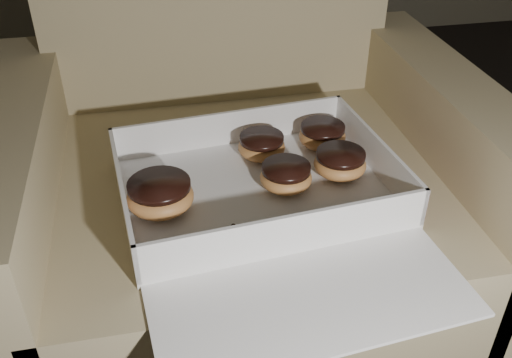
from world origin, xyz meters
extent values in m
cube|color=tan|center=(-0.55, 0.73, 0.19)|extent=(0.64, 0.64, 0.38)
cube|color=tan|center=(-0.90, 0.73, 0.25)|extent=(0.11, 0.64, 0.50)
cube|color=tan|center=(-0.20, 0.73, 0.25)|extent=(0.11, 0.64, 0.50)
cube|color=white|center=(-0.55, 0.64, 0.38)|extent=(0.42, 0.34, 0.01)
cube|color=white|center=(-0.57, 0.79, 0.41)|extent=(0.40, 0.04, 0.06)
cube|color=white|center=(-0.54, 0.50, 0.41)|extent=(0.40, 0.04, 0.06)
cube|color=white|center=(-0.75, 0.62, 0.41)|extent=(0.03, 0.30, 0.06)
cube|color=white|center=(-0.36, 0.66, 0.41)|extent=(0.03, 0.30, 0.06)
cube|color=#B84A67|center=(-0.35, 0.66, 0.41)|extent=(0.03, 0.29, 0.05)
cube|color=white|center=(-0.53, 0.41, 0.38)|extent=(0.40, 0.21, 0.01)
ellipsoid|color=#CF8948|center=(-0.51, 0.64, 0.40)|extent=(0.08, 0.08, 0.04)
cylinder|color=black|center=(-0.51, 0.64, 0.42)|extent=(0.07, 0.07, 0.01)
ellipsoid|color=#CF8948|center=(-0.52, 0.73, 0.40)|extent=(0.08, 0.08, 0.04)
cylinder|color=black|center=(-0.52, 0.73, 0.42)|extent=(0.07, 0.07, 0.01)
ellipsoid|color=#CF8948|center=(-0.42, 0.74, 0.40)|extent=(0.08, 0.08, 0.04)
cylinder|color=black|center=(-0.42, 0.74, 0.42)|extent=(0.07, 0.07, 0.01)
ellipsoid|color=#CF8948|center=(-0.69, 0.62, 0.41)|extent=(0.10, 0.10, 0.05)
cylinder|color=black|center=(-0.69, 0.62, 0.43)|extent=(0.09, 0.09, 0.01)
ellipsoid|color=#CF8948|center=(-0.42, 0.65, 0.40)|extent=(0.08, 0.08, 0.04)
cylinder|color=black|center=(-0.42, 0.65, 0.42)|extent=(0.08, 0.08, 0.01)
ellipsoid|color=black|center=(-0.49, 0.52, 0.39)|extent=(0.01, 0.01, 0.00)
ellipsoid|color=black|center=(-0.51, 0.63, 0.39)|extent=(0.01, 0.01, 0.00)
ellipsoid|color=black|center=(-0.60, 0.56, 0.39)|extent=(0.01, 0.01, 0.00)
camera|label=1|loc=(-0.69, -0.05, 0.89)|focal=40.00mm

